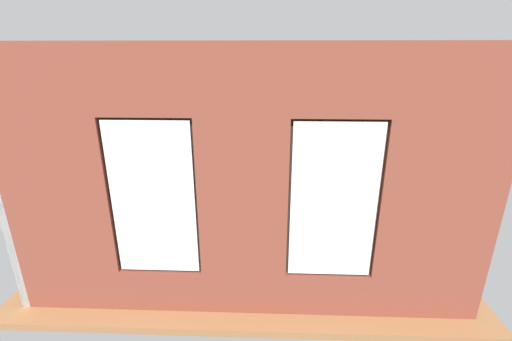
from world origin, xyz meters
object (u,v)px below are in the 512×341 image
couch_by_window (257,258)px  potted_plant_mid_room_small (308,182)px  cup_ceramic (253,197)px  candle_jar (238,200)px  couch_left (370,211)px  coffee_table (263,203)px  remote_gray (286,198)px  potted_plant_corner_far_left (419,239)px  papasan_chair (228,162)px  tv_flatscreen (126,169)px  potted_plant_foreground_right (171,154)px  potted_plant_near_tv (133,198)px  potted_plant_corner_near_left (348,157)px  potted_plant_between_couches (359,237)px  media_console (130,201)px

couch_by_window → potted_plant_mid_room_small: 3.18m
cup_ceramic → potted_plant_mid_room_small: size_ratio=0.16×
potted_plant_mid_room_small → couch_by_window: bearing=71.1°
candle_jar → couch_left: bearing=177.9°
coffee_table → remote_gray: 0.46m
potted_plant_corner_far_left → potted_plant_mid_room_small: bearing=-69.6°
papasan_chair → potted_plant_mid_room_small: size_ratio=2.03×
tv_flatscreen → couch_left: bearing=174.7°
couch_left → papasan_chair: couch_left is taller
couch_left → tv_flatscreen: tv_flatscreen is taller
remote_gray → potted_plant_foreground_right: size_ratio=0.16×
potted_plant_near_tv → potted_plant_mid_room_small: bearing=-147.7°
tv_flatscreen → potted_plant_corner_near_left: tv_flatscreen is taller
potted_plant_corner_far_left → potted_plant_corner_near_left: 4.34m
potted_plant_between_couches → potted_plant_near_tv: size_ratio=0.83×
cup_ceramic → potted_plant_near_tv: 2.22m
couch_by_window → papasan_chair: size_ratio=1.74×
potted_plant_corner_near_left → cup_ceramic: bearing=45.0°
couch_left → potted_plant_mid_room_small: (1.01, -1.40, 0.02)m
media_console → coffee_table: bearing=175.1°
coffee_table → potted_plant_near_tv: potted_plant_near_tv is taller
cup_ceramic → potted_plant_between_couches: potted_plant_between_couches is taller
tv_flatscreen → potted_plant_mid_room_small: bearing=-165.4°
media_console → tv_flatscreen: tv_flatscreen is taller
papasan_chair → tv_flatscreen: bearing=49.3°
potted_plant_foreground_right → couch_left: bearing=149.7°
potted_plant_corner_far_left → potted_plant_between_couches: bearing=-11.3°
media_console → couch_left: bearing=174.8°
couch_left → papasan_chair: size_ratio=1.60×
papasan_chair → potted_plant_mid_room_small: papasan_chair is taller
coffee_table → potted_plant_foreground_right: (2.43, -2.38, 0.27)m
media_console → potted_plant_foreground_right: 2.20m
couch_by_window → potted_plant_corner_near_left: size_ratio=2.12×
cup_ceramic → media_console: bearing=-3.2°
coffee_table → cup_ceramic: 0.24m
remote_gray → potted_plant_mid_room_small: 1.20m
couch_left → couch_by_window: bearing=-55.6°
candle_jar → papasan_chair: bearing=-79.1°
couch_left → remote_gray: 1.58m
potted_plant_mid_room_small → potted_plant_corner_near_left: bearing=-133.4°
candle_jar → media_console: (2.26, -0.34, -0.21)m
cup_ceramic → potted_plant_corner_far_left: potted_plant_corner_far_left is taller
couch_by_window → media_console: 3.37m
couch_left → potted_plant_between_couches: (0.62, 1.56, 0.34)m
candle_jar → media_console: size_ratio=0.10×
papasan_chair → potted_plant_corner_near_left: potted_plant_corner_near_left is taller
couch_by_window → tv_flatscreen: bearing=-37.4°
potted_plant_foreground_right → cup_ceramic: bearing=134.4°
papasan_chair → potted_plant_foreground_right: 1.50m
tv_flatscreen → potted_plant_near_tv: tv_flatscreen is taller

